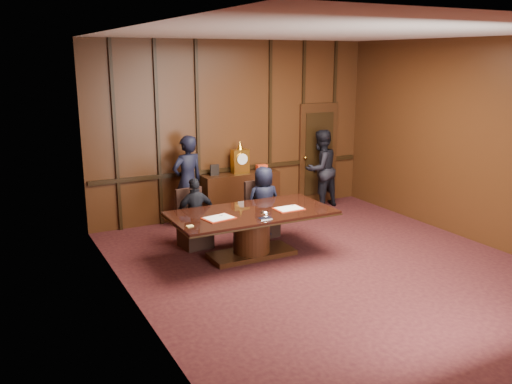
# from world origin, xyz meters

# --- Properties ---
(room) EXTENTS (7.00, 7.04, 3.50)m
(room) POSITION_xyz_m (0.07, 0.14, 1.72)
(room) COLOR black
(room) RESTS_ON ground
(sideboard) EXTENTS (1.60, 0.45, 1.54)m
(sideboard) POSITION_xyz_m (0.00, 3.26, 0.49)
(sideboard) COLOR black
(sideboard) RESTS_ON ground
(conference_table) EXTENTS (2.62, 1.32, 0.76)m
(conference_table) POSITION_xyz_m (-0.84, 1.10, 0.51)
(conference_table) COLOR black
(conference_table) RESTS_ON ground
(folder_left) EXTENTS (0.51, 0.41, 0.02)m
(folder_left) POSITION_xyz_m (-1.47, 0.99, 0.77)
(folder_left) COLOR #9B230E
(folder_left) RESTS_ON conference_table
(folder_right) EXTENTS (0.47, 0.34, 0.02)m
(folder_right) POSITION_xyz_m (-0.24, 0.94, 0.77)
(folder_right) COLOR #9B230E
(folder_right) RESTS_ON conference_table
(inkstand) EXTENTS (0.20, 0.14, 0.12)m
(inkstand) POSITION_xyz_m (-0.84, 0.65, 0.81)
(inkstand) COLOR white
(inkstand) RESTS_ON conference_table
(notepad) EXTENTS (0.11, 0.08, 0.01)m
(notepad) POSITION_xyz_m (-2.00, 0.80, 0.77)
(notepad) COLOR #F5D978
(notepad) RESTS_ON conference_table
(chair_left) EXTENTS (0.53, 0.53, 0.99)m
(chair_left) POSITION_xyz_m (-1.49, 1.98, 0.29)
(chair_left) COLOR black
(chair_left) RESTS_ON ground
(chair_right) EXTENTS (0.53, 0.53, 0.99)m
(chair_right) POSITION_xyz_m (-0.19, 1.98, 0.29)
(chair_right) COLOR black
(chair_right) RESTS_ON ground
(signatory_left) EXTENTS (0.72, 0.33, 1.21)m
(signatory_left) POSITION_xyz_m (-1.49, 1.90, 0.61)
(signatory_left) COLOR black
(signatory_left) RESTS_ON ground
(signatory_right) EXTENTS (0.67, 0.47, 1.29)m
(signatory_right) POSITION_xyz_m (-0.19, 1.90, 0.65)
(signatory_right) COLOR black
(signatory_right) RESTS_ON ground
(witness_left) EXTENTS (0.72, 0.55, 1.76)m
(witness_left) POSITION_xyz_m (-1.18, 3.10, 0.88)
(witness_left) COLOR black
(witness_left) RESTS_ON ground
(witness_right) EXTENTS (0.93, 0.79, 1.68)m
(witness_right) POSITION_xyz_m (1.84, 3.10, 0.84)
(witness_right) COLOR black
(witness_right) RESTS_ON ground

